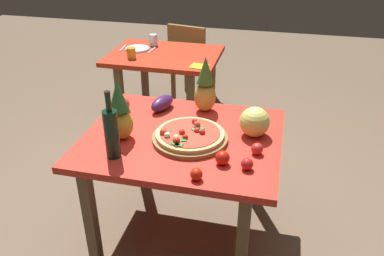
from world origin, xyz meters
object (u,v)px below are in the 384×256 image
pizza (189,134)px  melon (255,122)px  display_table (183,148)px  tomato_at_corner (222,158)px  tomato_near_board (247,164)px  drinking_glass_water (153,40)px  dining_chair (191,59)px  knife_utensil (152,50)px  tomato_by_bottle (196,174)px  tomato_beside_pepper (257,149)px  drinking_glass_juice (131,53)px  dinner_plate (137,49)px  pineapple_left (205,87)px  bell_pepper (123,105)px  wine_bottle (112,133)px  background_table (165,66)px  pineapple_right (120,113)px  fork_utensil (123,48)px  napkin_folded (199,66)px  pizza_board (190,138)px  eggplant (162,103)px

pizza → melon: (0.34, 0.14, 0.05)m
display_table → tomato_at_corner: size_ratio=15.06×
tomato_near_board → drinking_glass_water: drinking_glass_water is taller
dining_chair → drinking_glass_water: bearing=66.4°
drinking_glass_water → knife_utensil: drinking_glass_water is taller
tomato_by_bottle → tomato_beside_pepper: size_ratio=0.96×
drinking_glass_juice → knife_utensil: drinking_glass_juice is taller
display_table → tomato_near_board: size_ratio=17.91×
dining_chair → dinner_plate: dining_chair is taller
dinner_plate → drinking_glass_juice: bearing=-81.7°
pineapple_left → bell_pepper: 0.54m
drinking_glass_juice → tomato_beside_pepper: bearing=-47.2°
pineapple_left → bell_pepper: pineapple_left is taller
display_table → bell_pepper: bearing=154.1°
wine_bottle → tomato_near_board: (0.69, 0.04, -0.11)m
background_table → dining_chair: size_ratio=1.15×
pineapple_left → pineapple_right: 0.59m
melon → dinner_plate: bearing=131.9°
tomato_at_corner → fork_utensil: 2.06m
bell_pepper → fork_utensil: bell_pepper is taller
dinner_plate → pineapple_right: bearing=-72.8°
dining_chair → tomato_at_corner: bearing=119.0°
knife_utensil → wine_bottle: bearing=-73.8°
background_table → dinner_plate: dinner_plate is taller
bell_pepper → tomato_beside_pepper: size_ratio=1.48×
dinner_plate → napkin_folded: bearing=-25.4°
pizza_board → tomato_by_bottle: bearing=-71.6°
melon → tomato_near_board: melon is taller
tomato_beside_pepper → melon: bearing=100.5°
pizza_board → melon: bearing=22.1°
pizza → pineapple_left: 0.41m
drinking_glass_juice → display_table: bearing=-57.3°
napkin_folded → display_table: bearing=-82.3°
tomato_at_corner → tomato_by_bottle: tomato_at_corner is taller
tomato_beside_pepper → tomato_by_bottle: bearing=-131.3°
melon → tomato_near_board: bearing=-89.7°
pineapple_right → dinner_plate: size_ratio=1.59×
wine_bottle → tomato_beside_pepper: (0.73, 0.19, -0.11)m
tomato_near_board → napkin_folded: (-0.55, 1.38, -0.03)m
display_table → pineapple_left: (0.06, 0.34, 0.25)m
tomato_by_bottle → knife_utensil: (-0.83, 1.83, -0.03)m
pizza → napkin_folded: size_ratio=2.74×
dining_chair → pineapple_left: size_ratio=2.37×
bell_pepper → pineapple_left: bearing=14.0°
wine_bottle → pineapple_left: bearing=61.2°
knife_utensil → napkin_folded: (0.51, -0.31, -0.00)m
pineapple_left → melon: size_ratio=2.09×
tomato_near_board → pizza_board: bearing=148.3°
pizza_board → eggplant: bearing=128.4°
pineapple_right → napkin_folded: (0.17, 1.23, -0.15)m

